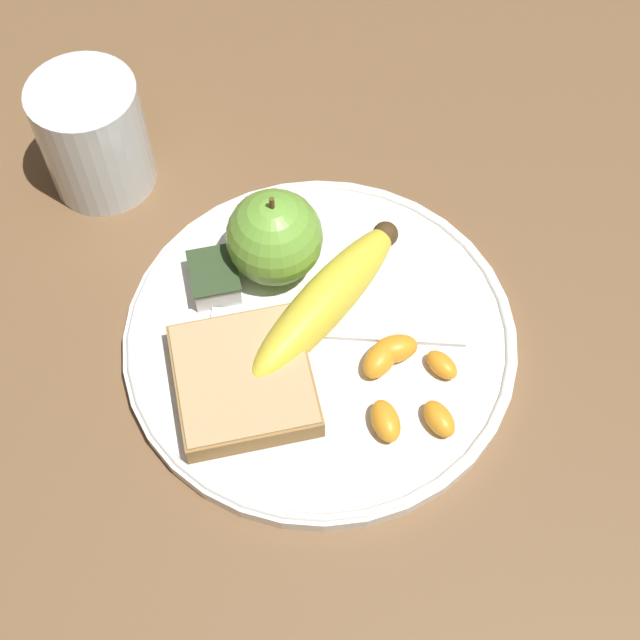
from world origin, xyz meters
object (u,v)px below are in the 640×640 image
(plate, at_px, (320,337))
(fork, at_px, (314,330))
(jam_packet, at_px, (215,278))
(apple, at_px, (274,237))
(bread_slice, at_px, (244,380))
(banana, at_px, (327,299))
(juice_glass, at_px, (94,139))

(plate, bearing_deg, fork, 52.01)
(jam_packet, bearing_deg, fork, -130.70)
(apple, bearing_deg, bread_slice, 156.85)
(plate, bearing_deg, apple, 16.19)
(fork, bearing_deg, banana, -116.02)
(plate, height_order, jam_packet, jam_packet)
(apple, distance_m, jam_packet, 0.05)
(juice_glass, xyz_separation_m, fork, (-0.19, -0.14, -0.03))
(fork, relative_size, jam_packet, 4.27)
(jam_packet, bearing_deg, banana, -117.68)
(banana, bearing_deg, juice_glass, 40.36)
(juice_glass, bearing_deg, fork, -144.41)
(fork, bearing_deg, juice_glass, -38.04)
(juice_glass, distance_m, fork, 0.23)
(bread_slice, xyz_separation_m, fork, (0.03, -0.06, -0.01))
(juice_glass, bearing_deg, apple, -136.31)
(plate, xyz_separation_m, apple, (0.07, 0.02, 0.04))
(plate, height_order, juice_glass, juice_glass)
(bread_slice, relative_size, jam_packet, 2.29)
(plate, xyz_separation_m, fork, (0.00, 0.00, 0.01))
(plate, relative_size, apple, 3.57)
(juice_glass, xyz_separation_m, apple, (-0.13, -0.12, 0.00))
(plate, relative_size, jam_packet, 6.66)
(apple, xyz_separation_m, banana, (-0.05, -0.03, -0.02))
(fork, bearing_deg, apple, -60.09)
(plate, distance_m, fork, 0.01)
(plate, distance_m, jam_packet, 0.09)
(jam_packet, bearing_deg, juice_glass, 28.12)
(apple, bearing_deg, jam_packet, 100.45)
(bread_slice, height_order, fork, bread_slice)
(apple, relative_size, bread_slice, 0.81)
(fork, height_order, jam_packet, jam_packet)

